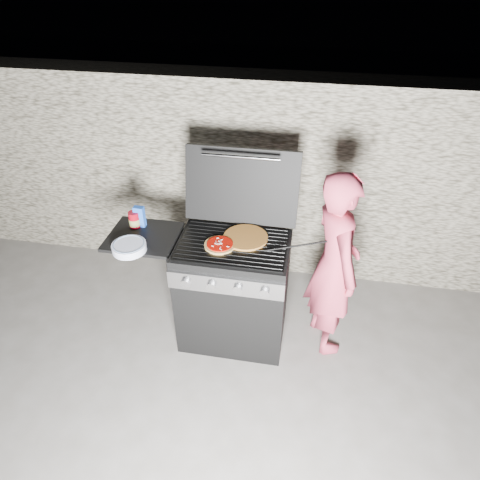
% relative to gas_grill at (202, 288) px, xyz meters
% --- Properties ---
extents(ground, '(50.00, 50.00, 0.00)m').
position_rel_gas_grill_xyz_m(ground, '(0.25, 0.00, -0.46)').
color(ground, '#5A554F').
extents(stone_wall, '(8.00, 0.35, 1.80)m').
position_rel_gas_grill_xyz_m(stone_wall, '(0.25, 1.05, 0.44)').
color(stone_wall, '#A69D88').
rests_on(stone_wall, ground).
extents(gas_grill, '(1.34, 0.79, 0.91)m').
position_rel_gas_grill_xyz_m(gas_grill, '(0.00, 0.00, 0.00)').
color(gas_grill, black).
rests_on(gas_grill, ground).
extents(pizza_topped, '(0.26, 0.26, 0.02)m').
position_rel_gas_grill_xyz_m(pizza_topped, '(0.16, -0.04, 0.47)').
color(pizza_topped, tan).
rests_on(pizza_topped, gas_grill).
extents(pizza_plain, '(0.41, 0.41, 0.02)m').
position_rel_gas_grill_xyz_m(pizza_plain, '(0.33, 0.08, 0.46)').
color(pizza_plain, '#C9892A').
rests_on(pizza_plain, gas_grill).
extents(sauce_jar, '(0.11, 0.11, 0.13)m').
position_rel_gas_grill_xyz_m(sauce_jar, '(-0.51, 0.10, 0.51)').
color(sauce_jar, maroon).
rests_on(sauce_jar, gas_grill).
extents(blue_carton, '(0.08, 0.05, 0.16)m').
position_rel_gas_grill_xyz_m(blue_carton, '(-0.48, 0.12, 0.53)').
color(blue_carton, blue).
rests_on(blue_carton, gas_grill).
extents(plate_stack, '(0.31, 0.31, 0.05)m').
position_rel_gas_grill_xyz_m(plate_stack, '(-0.44, -0.19, 0.47)').
color(plate_stack, white).
rests_on(plate_stack, gas_grill).
extents(person, '(0.53, 0.63, 1.49)m').
position_rel_gas_grill_xyz_m(person, '(0.97, 0.09, 0.29)').
color(person, '#C03D54').
rests_on(person, ground).
extents(tongs, '(0.48, 0.11, 0.10)m').
position_rel_gas_grill_xyz_m(tongs, '(0.71, 0.00, 0.51)').
color(tongs, black).
rests_on(tongs, gas_grill).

